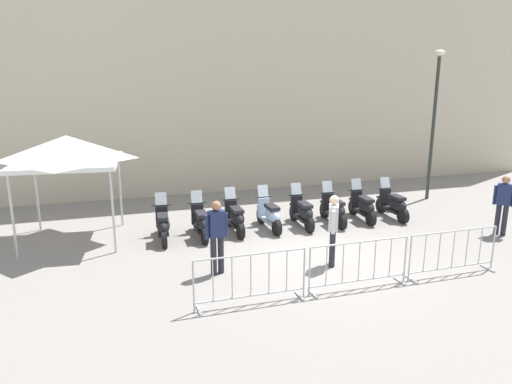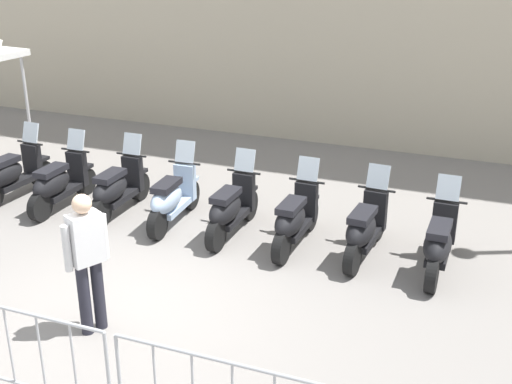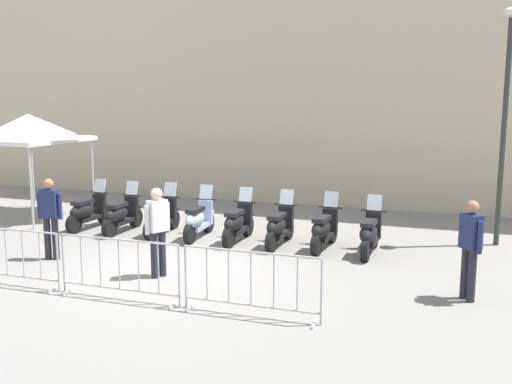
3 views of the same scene
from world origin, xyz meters
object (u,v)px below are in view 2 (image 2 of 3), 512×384
at_px(motorcycle_2, 117,189).
at_px(motorcycle_4, 231,209).
at_px(motorcycle_3, 172,198).
at_px(officer_mid_plaza, 87,256).
at_px(motorcycle_1, 59,183).
at_px(motorcycle_0, 12,174).
at_px(motorcycle_5, 295,219).
at_px(motorcycle_7, 439,243).
at_px(barrier_segment_1, 11,353).
at_px(motorcycle_6, 365,229).

relative_size(motorcycle_2, motorcycle_4, 1.00).
distance_m(motorcycle_3, officer_mid_plaza, 3.09).
height_order(motorcycle_1, motorcycle_4, same).
distance_m(motorcycle_2, motorcycle_3, 1.04).
height_order(motorcycle_4, officer_mid_plaza, officer_mid_plaza).
xyz_separation_m(motorcycle_0, motorcycle_3, (3.09, 0.35, 0.00)).
height_order(motorcycle_2, motorcycle_5, same).
height_order(motorcycle_0, motorcycle_2, same).
distance_m(motorcycle_5, motorcycle_7, 2.07).
bearing_deg(officer_mid_plaza, motorcycle_4, 86.55).
relative_size(motorcycle_3, barrier_segment_1, 0.75).
xyz_separation_m(motorcycle_3, motorcycle_5, (2.06, 0.15, 0.00)).
distance_m(motorcycle_5, barrier_segment_1, 4.52).
bearing_deg(motorcycle_2, motorcycle_4, 3.64).
xyz_separation_m(motorcycle_1, motorcycle_7, (6.18, 0.64, 0.00)).
relative_size(motorcycle_1, motorcycle_5, 1.00).
bearing_deg(motorcycle_1, motorcycle_7, 5.89).
height_order(motorcycle_2, motorcycle_3, same).
height_order(motorcycle_7, officer_mid_plaza, officer_mid_plaza).
distance_m(motorcycle_2, barrier_segment_1, 4.61).
distance_m(barrier_segment_1, officer_mid_plaza, 1.39).
distance_m(motorcycle_0, motorcycle_1, 1.04).
bearing_deg(motorcycle_4, motorcycle_0, -174.22).
bearing_deg(motorcycle_0, motorcycle_4, 5.78).
relative_size(motorcycle_2, motorcycle_7, 1.00).
relative_size(motorcycle_3, motorcycle_6, 1.00).
bearing_deg(motorcycle_6, motorcycle_7, 1.33).
distance_m(motorcycle_7, officer_mid_plaza, 4.64).
bearing_deg(motorcycle_1, motorcycle_0, -177.69).
distance_m(motorcycle_1, motorcycle_4, 3.10).
distance_m(motorcycle_2, motorcycle_4, 2.07).
bearing_deg(officer_mid_plaza, motorcycle_5, 68.45).
relative_size(motorcycle_1, motorcycle_3, 1.00).
xyz_separation_m(motorcycle_0, barrier_segment_1, (4.04, -3.88, 0.07)).
xyz_separation_m(motorcycle_3, motorcycle_4, (1.03, 0.07, 0.00)).
bearing_deg(motorcycle_1, motorcycle_5, 6.33).
relative_size(motorcycle_3, motorcycle_7, 1.00).
bearing_deg(motorcycle_5, officer_mid_plaza, -111.55).
bearing_deg(motorcycle_4, motorcycle_5, 4.48).
bearing_deg(officer_mid_plaza, barrier_segment_1, -85.70).
height_order(motorcycle_1, motorcycle_2, same).
bearing_deg(barrier_segment_1, motorcycle_1, 127.42).
height_order(barrier_segment_1, officer_mid_plaza, officer_mid_plaza).
distance_m(motorcycle_0, motorcycle_2, 2.08).
distance_m(motorcycle_4, motorcycle_7, 3.11).
distance_m(motorcycle_6, barrier_segment_1, 5.01).
relative_size(motorcycle_6, barrier_segment_1, 0.75).
bearing_deg(barrier_segment_1, officer_mid_plaza, 94.30).
xyz_separation_m(motorcycle_5, motorcycle_7, (2.06, 0.18, 0.00)).
bearing_deg(motorcycle_7, barrier_segment_1, -124.88).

